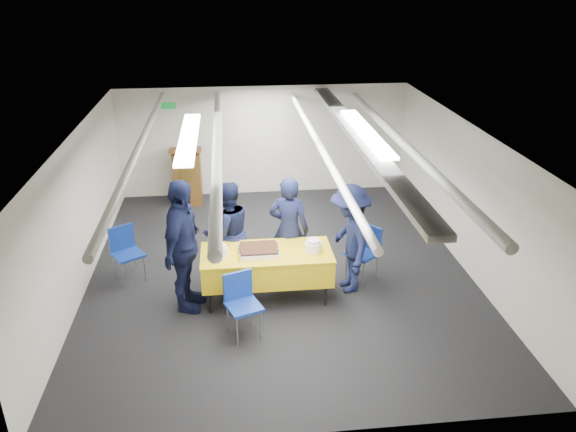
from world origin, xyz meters
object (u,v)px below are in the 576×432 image
object	(u,v)px
serving_table	(267,265)
chair_right	(366,247)
podium	(187,175)
chair_near	(241,298)
sailor_c	(183,247)
sailor_a	(289,230)
sailor_b	(228,232)
sailor_d	(350,239)
sheet_cake	(259,250)
chair_left	(125,248)

from	to	relation	value
serving_table	chair_right	distance (m)	1.64
podium	chair_near	bearing A→B (deg)	-78.58
chair_right	sailor_c	xyz separation A→B (m)	(-2.74, -0.55, 0.44)
sailor_c	serving_table	bearing A→B (deg)	-69.22
sailor_a	sailor_b	bearing A→B (deg)	13.13
podium	sailor_d	xyz separation A→B (m)	(2.58, -3.70, 0.23)
sheet_cake	sailor_d	bearing A→B (deg)	6.94
sheet_cake	sailor_a	xyz separation A→B (m)	(0.50, 0.56, 0.03)
serving_table	chair_right	size ratio (longest dim) A/B	2.16
sheet_cake	chair_left	world-z (taller)	chair_left
sheet_cake	chair_near	world-z (taller)	chair_near
chair_right	sailor_b	bearing A→B (deg)	175.04
serving_table	sailor_d	bearing A→B (deg)	6.52
chair_right	chair_near	bearing A→B (deg)	-147.63
podium	chair_right	bearing A→B (deg)	-49.37
sheet_cake	chair_left	bearing A→B (deg)	157.33
podium	chair_right	xyz separation A→B (m)	(2.92, -3.40, -0.08)
chair_right	sailor_d	size ratio (longest dim) A/B	0.52
serving_table	sailor_a	world-z (taller)	sailor_a
sailor_b	sailor_c	distance (m)	0.98
sailor_b	chair_right	bearing A→B (deg)	150.70
chair_right	sailor_d	bearing A→B (deg)	-138.17
serving_table	chair_near	size ratio (longest dim) A/B	2.16
serving_table	sailor_b	xyz separation A→B (m)	(-0.54, 0.63, 0.25)
sheet_cake	chair_right	bearing A→B (deg)	15.42
chair_near	sailor_b	size ratio (longest dim) A/B	0.54
podium	sheet_cake	bearing A→B (deg)	-72.39
sailor_b	chair_left	bearing A→B (deg)	-31.32
serving_table	chair_right	bearing A→B (deg)	15.70
serving_table	sailor_b	size ratio (longest dim) A/B	1.16
sailor_a	chair_left	bearing A→B (deg)	12.40
chair_near	podium	bearing A→B (deg)	101.42
chair_right	sailor_a	distance (m)	1.24
chair_left	sailor_a	distance (m)	2.55
chair_near	sailor_d	xyz separation A→B (m)	(1.64, 0.95, 0.31)
podium	sailor_b	world-z (taller)	sailor_b
sheet_cake	chair_right	size ratio (longest dim) A/B	0.65
podium	sailor_d	world-z (taller)	sailor_d
sailor_c	sailor_d	xyz separation A→B (m)	(2.40, 0.25, -0.13)
sheet_cake	sailor_d	size ratio (longest dim) A/B	0.34
chair_near	chair_right	distance (m)	2.34
serving_table	sheet_cake	xyz separation A→B (m)	(-0.11, -0.02, 0.26)
sailor_c	chair_right	bearing A→B (deg)	-63.23
sailor_b	sailor_c	bearing A→B (deg)	25.73
chair_left	sailor_b	distance (m)	1.63
sheet_cake	sailor_b	world-z (taller)	sailor_b
serving_table	chair_right	xyz separation A→B (m)	(1.58, 0.44, -0.03)
sailor_b	sheet_cake	bearing A→B (deg)	99.25
podium	sailor_c	world-z (taller)	sailor_c
chair_near	chair_left	distance (m)	2.38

